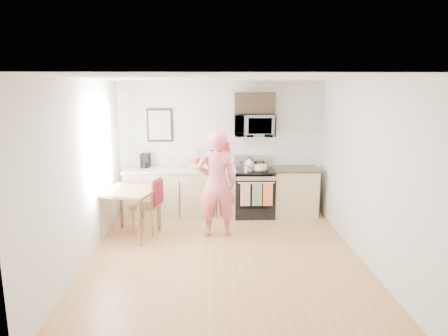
{
  "coord_description": "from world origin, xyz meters",
  "views": [
    {
      "loc": [
        -0.18,
        -5.53,
        2.49
      ],
      "look_at": [
        0.02,
        1.0,
        1.15
      ],
      "focal_mm": 32.0,
      "sensor_mm": 36.0,
      "label": 1
    }
  ],
  "objects_px": {
    "microwave": "(254,125)",
    "cake": "(260,168)",
    "chair": "(153,198)",
    "person": "(217,183)",
    "range": "(254,194)",
    "dining_table": "(129,195)"
  },
  "relations": [
    {
      "from": "range",
      "to": "chair",
      "type": "xyz_separation_m",
      "value": [
        -1.82,
        -0.94,
        0.19
      ]
    },
    {
      "from": "microwave",
      "to": "cake",
      "type": "relative_size",
      "value": 2.46
    },
    {
      "from": "chair",
      "to": "cake",
      "type": "distance_m",
      "value": 2.11
    },
    {
      "from": "person",
      "to": "dining_table",
      "type": "relative_size",
      "value": 1.93
    },
    {
      "from": "cake",
      "to": "dining_table",
      "type": "bearing_deg",
      "value": -157.32
    },
    {
      "from": "person",
      "to": "chair",
      "type": "distance_m",
      "value": 1.12
    },
    {
      "from": "range",
      "to": "person",
      "type": "bearing_deg",
      "value": -125.17
    },
    {
      "from": "range",
      "to": "dining_table",
      "type": "xyz_separation_m",
      "value": [
        -2.2,
        -1.07,
        0.28
      ]
    },
    {
      "from": "cake",
      "to": "microwave",
      "type": "bearing_deg",
      "value": 114.8
    },
    {
      "from": "dining_table",
      "to": "chair",
      "type": "distance_m",
      "value": 0.42
    },
    {
      "from": "person",
      "to": "cake",
      "type": "bearing_deg",
      "value": -134.68
    },
    {
      "from": "range",
      "to": "dining_table",
      "type": "distance_m",
      "value": 2.47
    },
    {
      "from": "microwave",
      "to": "person",
      "type": "bearing_deg",
      "value": -122.65
    },
    {
      "from": "range",
      "to": "microwave",
      "type": "xyz_separation_m",
      "value": [
        -0.0,
        0.1,
        1.32
      ]
    },
    {
      "from": "dining_table",
      "to": "cake",
      "type": "relative_size",
      "value": 3.03
    },
    {
      "from": "microwave",
      "to": "chair",
      "type": "xyz_separation_m",
      "value": [
        -1.82,
        -1.04,
        -1.14
      ]
    },
    {
      "from": "chair",
      "to": "person",
      "type": "bearing_deg",
      "value": 8.27
    },
    {
      "from": "person",
      "to": "dining_table",
      "type": "distance_m",
      "value": 1.47
    },
    {
      "from": "microwave",
      "to": "chair",
      "type": "bearing_deg",
      "value": -150.17
    },
    {
      "from": "range",
      "to": "cake",
      "type": "distance_m",
      "value": 0.56
    },
    {
      "from": "person",
      "to": "chair",
      "type": "relative_size",
      "value": 1.87
    },
    {
      "from": "range",
      "to": "person",
      "type": "xyz_separation_m",
      "value": [
        -0.74,
        -1.05,
        0.47
      ]
    }
  ]
}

